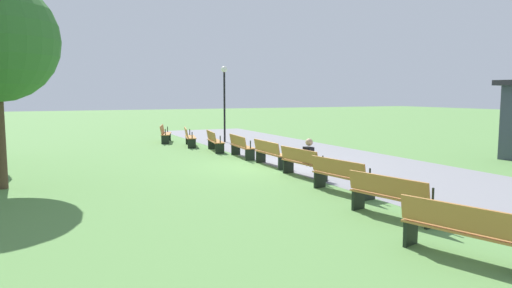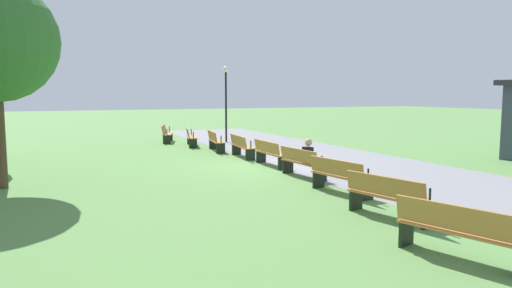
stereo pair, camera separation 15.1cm
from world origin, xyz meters
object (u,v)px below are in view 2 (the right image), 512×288
(bench_5, at_px, (302,162))
(bench_6, at_px, (339,175))
(bench_0, at_px, (166,133))
(bench_3, at_px, (241,146))
(person_seated, at_px, (310,157))
(bench_7, at_px, (388,196))
(bench_2, at_px, (215,140))
(bench_4, at_px, (270,153))
(lamp_post, at_px, (226,89))
(bench_8, at_px, (457,230))
(bench_1, at_px, (190,136))

(bench_5, height_order, bench_6, same)
(bench_6, bearing_deg, bench_0, 175.65)
(bench_5, bearing_deg, bench_3, 175.67)
(person_seated, bearing_deg, bench_0, -177.22)
(bench_7, xyz_separation_m, person_seated, (-4.48, 0.88, 0.16))
(bench_2, xyz_separation_m, bench_5, (7.13, 0.27, 0.00))
(bench_4, height_order, lamp_post, lamp_post)
(bench_5, relative_size, bench_7, 0.99)
(bench_2, xyz_separation_m, person_seated, (7.36, 0.43, 0.16))
(bench_4, bearing_deg, lamp_post, 170.00)
(bench_8, bearing_deg, bench_2, 158.37)
(bench_1, relative_size, lamp_post, 0.49)
(bench_1, distance_m, bench_7, 14.18)
(bench_2, bearing_deg, lamp_post, 161.15)
(bench_0, xyz_separation_m, bench_1, (2.30, 0.62, 0.00))
(bench_3, bearing_deg, bench_2, -169.20)
(bench_8, bearing_deg, bench_1, 160.52)
(bench_5, relative_size, person_seated, 1.58)
(bench_1, relative_size, bench_2, 1.00)
(bench_5, distance_m, person_seated, 0.32)
(bench_0, xyz_separation_m, bench_5, (11.77, 1.33, 0.00))
(lamp_post, bearing_deg, bench_2, -27.51)
(bench_3, relative_size, person_seated, 1.58)
(bench_5, xyz_separation_m, lamp_post, (-10.60, 1.54, 2.26))
(bench_1, xyz_separation_m, bench_6, (11.84, 0.45, 0.00))
(bench_3, bearing_deg, bench_7, 0.02)
(person_seated, bearing_deg, bench_7, -15.38)
(bench_1, xyz_separation_m, bench_4, (7.09, 0.80, 0.00))
(bench_4, bearing_deg, bench_2, -175.69)
(bench_7, distance_m, person_seated, 4.57)
(bench_7, height_order, person_seated, person_seated)
(bench_1, relative_size, person_seated, 1.61)
(bench_3, xyz_separation_m, person_seated, (4.99, 0.16, 0.16))
(bench_4, distance_m, bench_5, 2.38)
(bench_0, height_order, bench_2, same)
(bench_8, relative_size, person_seated, 1.61)
(bench_2, distance_m, lamp_post, 4.52)
(bench_6, xyz_separation_m, lamp_post, (-12.97, 1.81, 2.26))
(lamp_post, bearing_deg, bench_7, -8.37)
(bench_0, distance_m, bench_5, 11.85)
(bench_7, relative_size, lamp_post, 0.49)
(bench_1, xyz_separation_m, bench_8, (16.48, -0.62, 0.00))
(bench_0, bearing_deg, bench_3, 28.10)
(bench_0, relative_size, bench_5, 1.01)
(bench_6, height_order, lamp_post, lamp_post)
(bench_6, xyz_separation_m, person_seated, (-2.14, 0.43, 0.16))
(bench_8, bearing_deg, bench_6, 149.74)
(bench_4, xyz_separation_m, person_seated, (2.61, 0.07, 0.16))
(bench_3, bearing_deg, bench_5, 4.33)
(bench_0, xyz_separation_m, bench_2, (4.64, 1.07, 0.00))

